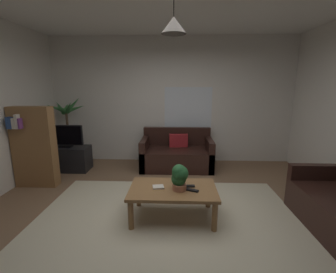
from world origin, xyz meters
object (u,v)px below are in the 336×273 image
at_px(bookshelf_corner, 34,146).
at_px(coffee_table, 173,192).
at_px(potted_palm_corner, 68,132).
at_px(pendant_lamp, 174,25).
at_px(couch_under_window, 177,155).
at_px(tv_stand, 68,158).
at_px(tv, 65,136).
at_px(book_on_table_0, 158,187).
at_px(potted_plant_on_table, 179,176).
at_px(remote_on_table_1, 192,190).
at_px(remote_on_table_0, 189,186).

bearing_deg(bookshelf_corner, coffee_table, -21.35).
distance_m(coffee_table, bookshelf_corner, 2.62).
xyz_separation_m(potted_palm_corner, pendant_lamp, (2.38, -2.17, 1.69)).
relative_size(couch_under_window, pendant_lamp, 3.09).
bearing_deg(tv_stand, tv, -90.00).
bearing_deg(pendant_lamp, book_on_table_0, 179.77).
bearing_deg(potted_plant_on_table, remote_on_table_1, -12.28).
height_order(tv_stand, tv, tv).
distance_m(coffee_table, potted_plant_on_table, 0.26).
bearing_deg(pendant_lamp, potted_plant_on_table, -28.30).
xyz_separation_m(bookshelf_corner, pendant_lamp, (2.41, -0.94, 1.69)).
bearing_deg(book_on_table_0, tv_stand, 139.82).
bearing_deg(potted_palm_corner, couch_under_window, -4.55).
height_order(tv, pendant_lamp, pendant_lamp).
xyz_separation_m(book_on_table_0, potted_plant_on_table, (0.28, -0.05, 0.18)).
xyz_separation_m(remote_on_table_1, tv_stand, (-2.48, 1.80, -0.18)).
height_order(book_on_table_0, potted_plant_on_table, potted_plant_on_table).
height_order(remote_on_table_0, tv_stand, tv_stand).
height_order(couch_under_window, tv, tv).
bearing_deg(book_on_table_0, bookshelf_corner, 157.00).
xyz_separation_m(coffee_table, potted_palm_corner, (-2.38, 2.17, 0.35)).
xyz_separation_m(remote_on_table_0, remote_on_table_1, (0.04, -0.12, 0.00)).
bearing_deg(coffee_table, couch_under_window, 88.61).
xyz_separation_m(coffee_table, pendant_lamp, (0.00, -0.00, 2.05)).
bearing_deg(tv, tv_stand, 90.00).
bearing_deg(tv_stand, coffee_table, -37.65).
relative_size(couch_under_window, bookshelf_corner, 1.07).
distance_m(remote_on_table_1, tv_stand, 3.07).
bearing_deg(bookshelf_corner, tv_stand, 76.58).
height_order(coffee_table, remote_on_table_1, remote_on_table_1).
height_order(remote_on_table_1, pendant_lamp, pendant_lamp).
height_order(couch_under_window, potted_palm_corner, potted_palm_corner).
bearing_deg(pendant_lamp, coffee_table, 178.81).
xyz_separation_m(coffee_table, tv_stand, (-2.23, 1.72, -0.11)).
height_order(book_on_table_0, bookshelf_corner, bookshelf_corner).
xyz_separation_m(remote_on_table_0, potted_palm_corner, (-2.59, 2.13, 0.28)).
distance_m(couch_under_window, remote_on_table_0, 1.95).
bearing_deg(tv_stand, book_on_table_0, -40.18).
height_order(coffee_table, remote_on_table_0, remote_on_table_0).
height_order(potted_plant_on_table, tv_stand, potted_plant_on_table).
bearing_deg(potted_plant_on_table, bookshelf_corner, 158.41).
xyz_separation_m(couch_under_window, remote_on_table_0, (0.16, -1.94, 0.16)).
distance_m(couch_under_window, tv, 2.34).
distance_m(tv_stand, bookshelf_corner, 0.92).
height_order(bookshelf_corner, pendant_lamp, pendant_lamp).
xyz_separation_m(coffee_table, book_on_table_0, (-0.19, 0.00, 0.07)).
height_order(couch_under_window, book_on_table_0, couch_under_window).
relative_size(book_on_table_0, potted_plant_on_table, 0.42).
bearing_deg(pendant_lamp, potted_palm_corner, 137.65).
height_order(couch_under_window, remote_on_table_1, couch_under_window).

